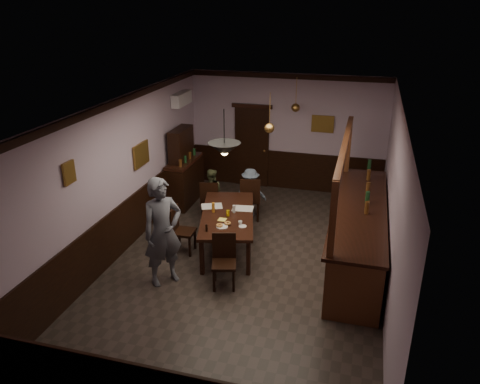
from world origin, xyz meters
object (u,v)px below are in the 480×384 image
(chair_side, at_px, (180,228))
(pendant_iron, at_px, (224,149))
(person_seated_left, at_px, (211,192))
(dining_table, at_px, (228,216))
(person_seated_right, at_px, (250,192))
(coffee_cup, at_px, (240,223))
(bar_counter, at_px, (358,232))
(soda_can, at_px, (228,213))
(chair_far_right, at_px, (250,197))
(person_standing, at_px, (163,232))
(chair_far_left, at_px, (210,199))
(sideboard, at_px, (184,173))
(pendant_brass_mid, at_px, (269,128))
(chair_near, at_px, (224,258))
(pendant_brass_far, at_px, (296,108))

(chair_side, bearing_deg, pendant_iron, -112.09)
(chair_side, distance_m, person_seated_left, 1.80)
(dining_table, bearing_deg, person_seated_right, 88.02)
(coffee_cup, height_order, bar_counter, bar_counter)
(person_seated_right, height_order, soda_can, person_seated_right)
(chair_far_right, height_order, bar_counter, bar_counter)
(chair_far_right, bearing_deg, person_standing, 61.17)
(person_seated_left, bearing_deg, chair_far_left, 95.09)
(person_seated_right, distance_m, sideboard, 1.79)
(person_standing, height_order, bar_counter, bar_counter)
(chair_far_right, relative_size, pendant_brass_mid, 1.27)
(chair_far_left, relative_size, chair_near, 0.99)
(person_standing, height_order, soda_can, person_standing)
(chair_side, distance_m, soda_can, 0.99)
(person_seated_right, xyz_separation_m, pendant_brass_mid, (0.56, -0.75, 1.73))
(pendant_brass_mid, bearing_deg, sideboard, 155.07)
(person_standing, xyz_separation_m, sideboard, (-0.98, 3.41, -0.23))
(person_seated_left, bearing_deg, bar_counter, 152.40)
(person_seated_right, distance_m, soda_can, 1.74)
(chair_near, xyz_separation_m, pendant_brass_mid, (0.30, 2.15, 1.78))
(coffee_cup, bearing_deg, pendant_brass_far, 68.17)
(coffee_cup, bearing_deg, person_seated_left, 109.02)
(pendant_brass_far, bearing_deg, dining_table, -105.96)
(sideboard, bearing_deg, pendant_brass_mid, -24.93)
(chair_far_left, relative_size, coffee_cup, 11.73)
(chair_near, bearing_deg, chair_far_right, 78.59)
(dining_table, height_order, bar_counter, bar_counter)
(dining_table, height_order, soda_can, soda_can)
(pendant_iron, height_order, pendant_brass_mid, same)
(chair_far_right, distance_m, coffee_cup, 1.80)
(dining_table, distance_m, sideboard, 2.57)
(dining_table, distance_m, person_standing, 1.66)
(pendant_brass_far, bearing_deg, bar_counter, -57.55)
(pendant_iron, bearing_deg, person_standing, -142.59)
(chair_side, bearing_deg, pendant_brass_mid, -51.88)
(person_standing, distance_m, pendant_brass_far, 4.78)
(dining_table, xyz_separation_m, coffee_cup, (0.38, -0.43, 0.11))
(chair_side, bearing_deg, sideboard, 17.02)
(coffee_cup, distance_m, sideboard, 3.15)
(pendant_iron, distance_m, pendant_brass_far, 3.69)
(soda_can, xyz_separation_m, pendant_brass_mid, (0.58, 0.97, 1.49))
(person_standing, xyz_separation_m, pendant_brass_far, (1.53, 4.33, 1.32))
(chair_far_right, xyz_separation_m, chair_near, (0.20, -2.62, -0.04))
(person_seated_left, bearing_deg, coffee_cup, 115.30)
(chair_side, distance_m, person_seated_right, 2.21)
(chair_side, height_order, coffee_cup, chair_side)
(chair_side, relative_size, pendant_iron, 1.19)
(bar_counter, bearing_deg, person_seated_right, 150.12)
(person_seated_right, bearing_deg, chair_far_right, 94.07)
(dining_table, bearing_deg, chair_near, -75.88)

